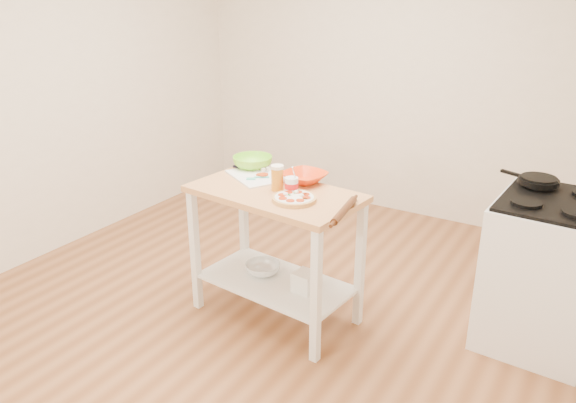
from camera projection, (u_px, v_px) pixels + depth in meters
The scene contains 15 objects.
room_shell at pixel (253, 118), 3.39m from camera, with size 4.04×4.54×2.74m.
prep_island at pixel (275, 228), 3.60m from camera, with size 1.13×0.69×0.90m.
gas_stove at pixel (544, 272), 3.41m from camera, with size 0.66×0.76×1.11m.
skillet at pixel (537, 181), 3.45m from camera, with size 0.37×0.24×0.03m.
pizza at pixel (294, 198), 3.34m from camera, with size 0.27×0.27×0.04m.
cutting_board at pixel (258, 175), 3.75m from camera, with size 0.50×0.46×0.04m.
spatula at pixel (257, 178), 3.68m from camera, with size 0.13×0.12×0.01m.
knife at pixel (246, 168), 3.87m from camera, with size 0.27×0.05×0.01m.
orange_bowl at pixel (305, 177), 3.64m from camera, with size 0.27×0.27×0.07m, color #E73E11.
green_bowl at pixel (253, 162), 3.91m from camera, with size 0.28×0.28×0.09m, color #7DDA29.
beer_pint at pixel (277, 178), 3.48m from camera, with size 0.08×0.08×0.16m.
yogurt_tub at pixel (291, 185), 3.44m from camera, with size 0.08×0.08×0.18m.
rolling_pin at pixel (344, 211), 3.14m from camera, with size 0.04×0.04×0.36m, color #522912.
shelf_glass_bowl at pixel (263, 269), 3.81m from camera, with size 0.24×0.24×0.07m, color silver.
shelf_bin at pixel (305, 282), 3.59m from camera, with size 0.13×0.13×0.13m, color white.
Camera 1 is at (1.92, -2.74, 2.12)m, focal length 35.00 mm.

